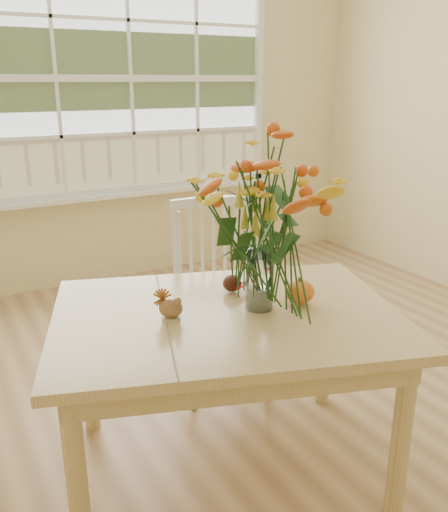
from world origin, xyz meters
TOP-DOWN VIEW (x-y plane):
  - floor at (0.00, 0.00)m, footprint 4.00×4.50m
  - wall_back at (0.00, 2.25)m, footprint 4.00×0.02m
  - window at (0.00, 2.21)m, footprint 2.42×0.12m
  - dining_table at (-0.53, -0.18)m, footprint 1.53×1.30m
  - windsor_chair at (-0.22, 0.46)m, footprint 0.54×0.53m
  - flower_vase at (-0.40, -0.20)m, footprint 0.51×0.51m
  - pumpkin at (-0.24, -0.24)m, footprint 0.12×0.12m
  - turkey_figurine at (-0.74, -0.14)m, footprint 0.11×0.10m
  - dark_gourd at (-0.41, -0.01)m, footprint 0.12×0.08m

SIDE VIEW (x-z plane):
  - floor at x=0.00m, z-range -0.01..0.00m
  - windsor_chair at x=-0.22m, z-range 0.06..1.01m
  - dining_table at x=-0.53m, z-range 0.26..0.96m
  - dark_gourd at x=-0.41m, z-range 0.70..0.77m
  - turkey_figurine at x=-0.74m, z-range 0.69..0.80m
  - pumpkin at x=-0.24m, z-range 0.70..0.79m
  - flower_vase at x=-0.40m, z-range 0.76..1.36m
  - wall_back at x=0.00m, z-range 0.00..2.70m
  - window at x=0.00m, z-range 0.66..2.40m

